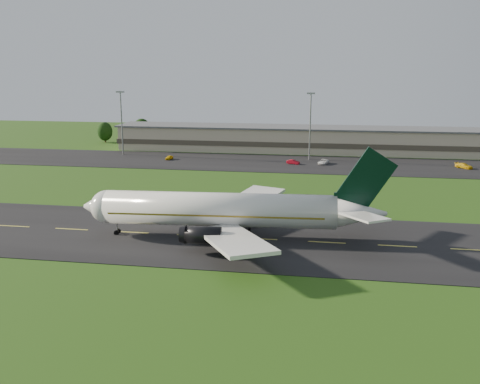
% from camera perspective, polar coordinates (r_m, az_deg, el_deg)
% --- Properties ---
extents(ground, '(360.00, 360.00, 0.00)m').
position_cam_1_polar(ground, '(88.23, 2.06, -5.07)').
color(ground, '#224310').
rests_on(ground, ground).
extents(taxiway, '(220.00, 30.00, 0.10)m').
position_cam_1_polar(taxiway, '(88.21, 2.06, -5.04)').
color(taxiway, black).
rests_on(taxiway, ground).
extents(apron, '(260.00, 30.00, 0.10)m').
position_cam_1_polar(apron, '(157.92, 5.45, 3.04)').
color(apron, black).
rests_on(apron, ground).
extents(airliner, '(51.30, 42.08, 15.57)m').
position_cam_1_polar(airliner, '(87.83, -1.65, -1.98)').
color(airliner, white).
rests_on(airliner, ground).
extents(terminal, '(145.00, 16.00, 8.40)m').
position_cam_1_polar(terminal, '(180.91, 8.06, 5.51)').
color(terminal, '#C5B296').
rests_on(terminal, ground).
extents(light_mast_west, '(2.40, 1.20, 20.35)m').
position_cam_1_polar(light_mast_west, '(176.47, -12.55, 8.00)').
color(light_mast_west, gray).
rests_on(light_mast_west, ground).
extents(light_mast_centre, '(2.40, 1.20, 20.35)m').
position_cam_1_polar(light_mast_centre, '(163.91, 7.51, 7.83)').
color(light_mast_centre, gray).
rests_on(light_mast_centre, ground).
extents(tree_line, '(195.29, 8.76, 10.05)m').
position_cam_1_polar(tree_line, '(192.95, 18.61, 5.68)').
color(tree_line, black).
rests_on(tree_line, ground).
extents(service_vehicle_a, '(1.92, 3.75, 1.22)m').
position_cam_1_polar(service_vehicle_a, '(165.30, -7.56, 3.66)').
color(service_vehicle_a, '#E4B80D').
rests_on(service_vehicle_a, apron).
extents(service_vehicle_b, '(4.07, 2.42, 1.27)m').
position_cam_1_polar(service_vehicle_b, '(156.85, 5.69, 3.21)').
color(service_vehicle_b, '#A40A1B').
rests_on(service_vehicle_b, apron).
extents(service_vehicle_c, '(3.52, 5.32, 1.36)m').
position_cam_1_polar(service_vehicle_c, '(158.00, 8.88, 3.21)').
color(service_vehicle_c, white).
rests_on(service_vehicle_c, apron).
extents(service_vehicle_d, '(4.95, 4.80, 1.42)m').
position_cam_1_polar(service_vehicle_d, '(161.99, 22.78, 2.59)').
color(service_vehicle_d, yellow).
rests_on(service_vehicle_d, apron).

